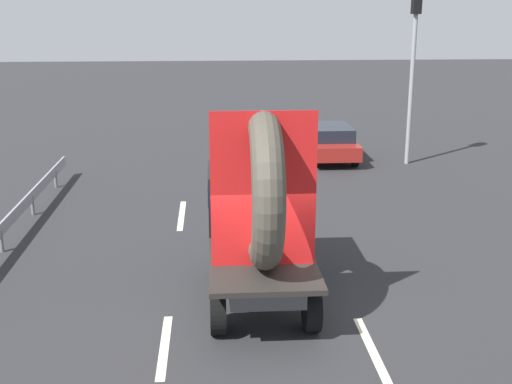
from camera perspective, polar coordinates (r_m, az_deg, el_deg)
ground_plane at (r=12.98m, az=1.07°, el=-10.57°), size 120.00×120.00×0.00m
flatbed_truck at (r=13.21m, az=0.23°, el=-1.46°), size 2.02×4.65×4.00m
distant_sedan at (r=25.73m, az=6.31°, el=4.37°), size 1.73×4.03×1.31m
traffic_light at (r=25.02m, az=13.38°, el=11.56°), size 0.42×0.36×6.34m
guardrail at (r=18.42m, az=-19.82°, el=-1.69°), size 0.10×11.79×0.71m
lane_dash_left_near at (r=12.03m, az=-7.86°, el=-12.97°), size 0.16×2.29×0.01m
lane_dash_left_far at (r=18.96m, az=-6.40°, el=-1.99°), size 0.16×2.71×0.01m
lane_dash_right_near at (r=11.94m, az=10.01°, el=-13.33°), size 0.16×2.50×0.01m
lane_dash_right_far at (r=19.56m, az=4.26°, el=-1.37°), size 0.16×2.36×0.01m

